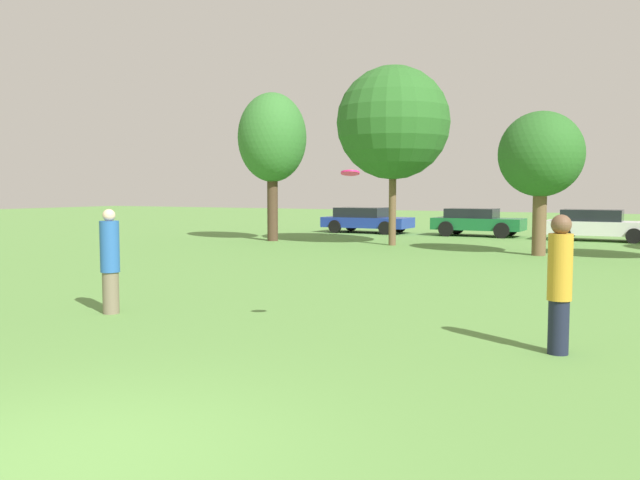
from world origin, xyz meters
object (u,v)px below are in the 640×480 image
Objects in this scene: parked_car_white at (598,225)px; person_catcher at (560,282)px; frisbee at (350,173)px; parked_car_green at (477,221)px; tree_2 at (541,155)px; person_thrower at (110,261)px; tree_1 at (393,123)px; parked_car_blue at (366,219)px; tree_0 at (272,139)px.

person_catcher is at bearing -85.82° from parked_car_white.
parked_car_green is at bearing 100.25° from frisbee.
parked_car_green is at bearing 175.28° from parked_car_white.
person_thrower is at bearing -108.60° from tree_2.
tree_1 reaches higher than person_catcher.
person_catcher is at bearing -60.78° from tree_1.
tree_2 is at bearing -14.12° from tree_1.
tree_2 is (-2.54, 13.21, 2.27)m from person_catcher.
tree_2 reaches higher than parked_car_blue.
tree_1 is (-5.43, 15.13, 2.26)m from frisbee.
parked_car_green is (-4.11, 7.86, -2.54)m from tree_2.
tree_0 is 1.43× the size of parked_car_white.
person_catcher is 17.17m from tree_1.
parked_car_blue is (-12.10, 20.90, -0.29)m from person_catcher.
person_thrower is at bearing -177.85° from frisbee.
tree_1 reaches higher than parked_car_green.
person_thrower is 15.77m from tree_1.
frisbee is at bearing -66.34° from parked_car_blue.
tree_1 is 1.59× the size of parked_car_white.
tree_1 is at bearing -103.32° from parked_car_green.
parked_car_green is 5.18m from parked_car_white.
tree_1 reaches higher than parked_car_white.
parked_car_white is (1.05, 7.43, -2.54)m from tree_2.
tree_0 is at bearing 125.60° from frisbee.
tree_0 is 7.56m from parked_car_blue.
tree_2 reaches higher than person_catcher.
person_thrower is 0.27× the size of tree_1.
parked_car_green is at bearing 1.91° from parked_car_blue.
person_thrower is at bearing -0.00° from person_catcher.
parked_car_green is (5.45, 0.18, 0.02)m from parked_car_blue.
tree_0 is at bearing -176.78° from tree_1.
tree_2 reaches higher than parked_car_green.
frisbee is (-2.75, -0.49, 1.42)m from person_catcher.
frisbee is at bearing 4.92° from person_catcher.
frisbee is 0.06× the size of parked_car_white.
tree_0 reaches higher than parked_car_blue.
tree_0 is at bearing -52.22° from person_catcher.
tree_0 is 5.21m from tree_1.
person_catcher reaches higher than parked_car_white.
person_thrower is 0.42× the size of parked_car_white.
parked_car_blue is 10.62m from parked_car_white.
tree_1 is 5.98m from tree_2.
parked_car_blue is at bearing 97.56° from person_thrower.
frisbee is 0.06× the size of tree_2.
person_thrower is 0.42× the size of parked_car_blue.
frisbee is 0.04× the size of tree_1.
tree_1 is at bearing 3.22° from tree_0.
parked_car_white is at bearing -4.72° from parked_car_green.
frisbee is 0.07× the size of parked_car_green.
person_thrower is 4.69m from frisbee.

